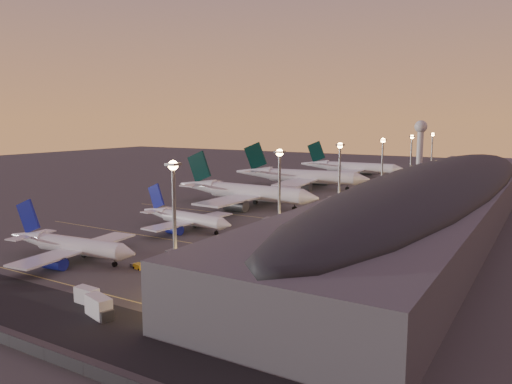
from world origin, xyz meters
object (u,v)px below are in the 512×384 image
object	(u,v)px
radar_tower	(421,135)
baggage_tug_a	(138,266)
baggage_tug_b	(178,263)
airliner_wide_near	(244,192)
airliner_narrow_north	(185,218)
catering_truck_b	(100,308)
airliner_narrow_south	(70,245)
airliner_wide_mid	(300,176)
catering_truck_a	(88,296)
airliner_wide_far	(351,167)

from	to	relation	value
radar_tower	baggage_tug_a	size ratio (longest dim) A/B	8.01
baggage_tug_a	baggage_tug_b	xyz separation A→B (m)	(6.23, 6.38, 0.03)
airliner_wide_near	baggage_tug_a	size ratio (longest dim) A/B	15.82
airliner_narrow_north	catering_truck_b	xyz separation A→B (m)	(31.33, -61.14, -1.74)
airliner_narrow_south	radar_tower	distance (m)	293.47
baggage_tug_a	catering_truck_b	distance (m)	27.83
airliner_narrow_south	airliner_wide_mid	size ratio (longest dim) A/B	0.56
airliner_wide_near	radar_tower	distance (m)	208.43
airliner_wide_near	baggage_tug_a	xyz separation A→B (m)	(24.10, -82.49, -4.77)
baggage_tug_b	catering_truck_a	world-z (taller)	catering_truck_a
airliner_narrow_south	radar_tower	world-z (taller)	radar_tower
baggage_tug_b	airliner_narrow_north	bearing A→B (deg)	93.51
baggage_tug_a	airliner_narrow_south	bearing A→B (deg)	-159.49
radar_tower	catering_truck_a	xyz separation A→B (m)	(13.71, -310.00, -20.49)
airliner_wide_near	radar_tower	world-z (taller)	radar_tower
airliner_narrow_north	airliner_wide_near	bearing A→B (deg)	105.19
catering_truck_b	airliner_wide_near	bearing A→B (deg)	126.37
airliner_wide_near	baggage_tug_b	xyz separation A→B (m)	(30.33, -76.11, -4.74)
airliner_narrow_north	baggage_tug_b	size ratio (longest dim) A/B	8.68
radar_tower	baggage_tug_a	xyz separation A→B (m)	(5.92, -289.46, -21.35)
radar_tower	baggage_tug_b	bearing A→B (deg)	-87.54
airliner_wide_near	radar_tower	xyz separation A→B (m)	(18.18, 206.97, 16.58)
airliner_narrow_south	airliner_wide_mid	bearing A→B (deg)	87.81
catering_truck_b	airliner_wide_far	bearing A→B (deg)	116.27
airliner_wide_mid	airliner_wide_far	xyz separation A→B (m)	(3.74, 60.09, -0.41)
airliner_narrow_south	airliner_narrow_north	distance (m)	40.62
baggage_tug_b	catering_truck_a	distance (m)	26.98
airliner_narrow_south	airliner_wide_near	world-z (taller)	airliner_wide_near
airliner_wide_far	catering_truck_b	bearing A→B (deg)	-81.05
airliner_wide_near	catering_truck_a	bearing A→B (deg)	-70.89
airliner_narrow_north	airliner_wide_far	size ratio (longest dim) A/B	0.58
airliner_wide_mid	catering_truck_a	size ratio (longest dim) A/B	12.81
airliner_narrow_north	airliner_wide_mid	size ratio (longest dim) A/B	0.54
airliner_narrow_south	airliner_narrow_north	size ratio (longest dim) A/B	1.05
baggage_tug_b	catering_truck_a	size ratio (longest dim) A/B	0.79
airliner_narrow_south	baggage_tug_a	size ratio (longest dim) A/B	9.54
airliner_narrow_north	airliner_narrow_south	bearing A→B (deg)	-86.55
airliner_wide_mid	catering_truck_a	world-z (taller)	airliner_wide_mid
airliner_narrow_south	airliner_wide_far	bearing A→B (deg)	85.64
baggage_tug_a	airliner_wide_mid	bearing A→B (deg)	112.27
airliner_wide_near	airliner_wide_far	distance (m)	116.79
airliner_narrow_north	airliner_wide_far	bearing A→B (deg)	98.68
airliner_wide_mid	catering_truck_b	distance (m)	168.42
radar_tower	baggage_tug_b	world-z (taller)	radar_tower
baggage_tug_b	airliner_wide_mid	bearing A→B (deg)	71.34
baggage_tug_a	catering_truck_a	world-z (taller)	catering_truck_a
airliner_wide_mid	airliner_wide_near	bearing A→B (deg)	-92.64
catering_truck_b	baggage_tug_a	bearing A→B (deg)	137.80
airliner_wide_near	catering_truck_b	size ratio (longest dim) A/B	9.59
airliner_wide_near	airliner_wide_far	size ratio (longest dim) A/B	1.01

